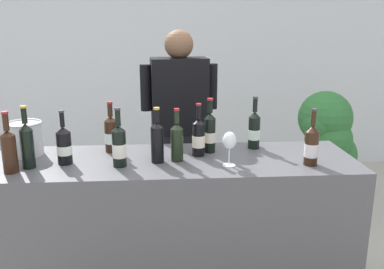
{
  "coord_description": "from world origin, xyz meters",
  "views": [
    {
      "loc": [
        -0.05,
        -2.34,
        1.73
      ],
      "look_at": [
        0.11,
        0.0,
        1.1
      ],
      "focal_mm": 38.81,
      "sensor_mm": 36.0,
      "label": 1
    }
  ],
  "objects_px": {
    "wine_bottle_9": "(311,146)",
    "ice_bucket": "(25,138)",
    "wine_bottle_7": "(9,150)",
    "wine_bottle_0": "(199,137)",
    "wine_bottle_4": "(210,132)",
    "wine_bottle_2": "(254,130)",
    "wine_glass": "(229,142)",
    "wine_bottle_1": "(64,145)",
    "wine_bottle_8": "(27,144)",
    "person_server": "(180,146)",
    "wine_bottle_6": "(111,134)",
    "wine_bottle_10": "(119,146)",
    "wine_bottle_3": "(177,141)",
    "wine_bottle_5": "(157,141)",
    "potted_shrub": "(327,136)"
  },
  "relations": [
    {
      "from": "wine_glass",
      "to": "wine_bottle_3",
      "type": "bearing_deg",
      "value": 159.48
    },
    {
      "from": "wine_bottle_0",
      "to": "person_server",
      "type": "height_order",
      "value": "person_server"
    },
    {
      "from": "person_server",
      "to": "potted_shrub",
      "type": "distance_m",
      "value": 1.35
    },
    {
      "from": "wine_bottle_4",
      "to": "wine_bottle_9",
      "type": "relative_size",
      "value": 1.05
    },
    {
      "from": "wine_bottle_3",
      "to": "person_server",
      "type": "height_order",
      "value": "person_server"
    },
    {
      "from": "wine_bottle_2",
      "to": "wine_bottle_9",
      "type": "height_order",
      "value": "wine_bottle_2"
    },
    {
      "from": "wine_bottle_0",
      "to": "wine_bottle_2",
      "type": "relative_size",
      "value": 0.96
    },
    {
      "from": "wine_bottle_9",
      "to": "wine_bottle_10",
      "type": "distance_m",
      "value": 1.08
    },
    {
      "from": "wine_bottle_9",
      "to": "person_server",
      "type": "distance_m",
      "value": 1.11
    },
    {
      "from": "wine_bottle_5",
      "to": "wine_bottle_6",
      "type": "bearing_deg",
      "value": 141.89
    },
    {
      "from": "wine_bottle_5",
      "to": "wine_bottle_7",
      "type": "height_order",
      "value": "wine_bottle_7"
    },
    {
      "from": "wine_bottle_3",
      "to": "wine_bottle_8",
      "type": "relative_size",
      "value": 0.89
    },
    {
      "from": "wine_bottle_2",
      "to": "wine_bottle_4",
      "type": "bearing_deg",
      "value": -167.37
    },
    {
      "from": "person_server",
      "to": "wine_bottle_8",
      "type": "bearing_deg",
      "value": -139.03
    },
    {
      "from": "wine_bottle_2",
      "to": "wine_bottle_8",
      "type": "height_order",
      "value": "wine_bottle_8"
    },
    {
      "from": "wine_bottle_1",
      "to": "wine_bottle_8",
      "type": "xyz_separation_m",
      "value": [
        -0.19,
        -0.06,
        0.03
      ]
    },
    {
      "from": "wine_bottle_2",
      "to": "wine_bottle_6",
      "type": "xyz_separation_m",
      "value": [
        -0.91,
        -0.01,
        -0.01
      ]
    },
    {
      "from": "wine_bottle_6",
      "to": "wine_glass",
      "type": "bearing_deg",
      "value": -24.58
    },
    {
      "from": "wine_bottle_4",
      "to": "person_server",
      "type": "bearing_deg",
      "value": 107.31
    },
    {
      "from": "ice_bucket",
      "to": "wine_glass",
      "type": "bearing_deg",
      "value": -13.22
    },
    {
      "from": "wine_bottle_5",
      "to": "ice_bucket",
      "type": "bearing_deg",
      "value": 166.47
    },
    {
      "from": "wine_bottle_4",
      "to": "wine_bottle_3",
      "type": "bearing_deg",
      "value": -143.66
    },
    {
      "from": "wine_bottle_7",
      "to": "wine_bottle_0",
      "type": "bearing_deg",
      "value": 12.29
    },
    {
      "from": "wine_bottle_6",
      "to": "wine_bottle_8",
      "type": "distance_m",
      "value": 0.51
    },
    {
      "from": "wine_bottle_10",
      "to": "ice_bucket",
      "type": "xyz_separation_m",
      "value": [
        -0.59,
        0.25,
        -0.01
      ]
    },
    {
      "from": "wine_bottle_6",
      "to": "wine_bottle_10",
      "type": "distance_m",
      "value": 0.29
    },
    {
      "from": "wine_bottle_9",
      "to": "person_server",
      "type": "bearing_deg",
      "value": 131.21
    },
    {
      "from": "wine_glass",
      "to": "wine_bottle_0",
      "type": "bearing_deg",
      "value": 128.2
    },
    {
      "from": "wine_bottle_6",
      "to": "wine_bottle_4",
      "type": "bearing_deg",
      "value": -5.1
    },
    {
      "from": "wine_bottle_6",
      "to": "wine_bottle_8",
      "type": "height_order",
      "value": "wine_bottle_8"
    },
    {
      "from": "wine_bottle_3",
      "to": "wine_bottle_6",
      "type": "distance_m",
      "value": 0.45
    },
    {
      "from": "wine_bottle_9",
      "to": "ice_bucket",
      "type": "bearing_deg",
      "value": 169.81
    },
    {
      "from": "wine_bottle_6",
      "to": "wine_bottle_10",
      "type": "bearing_deg",
      "value": -74.77
    },
    {
      "from": "wine_bottle_7",
      "to": "person_server",
      "type": "relative_size",
      "value": 0.2
    },
    {
      "from": "ice_bucket",
      "to": "wine_bottle_2",
      "type": "bearing_deg",
      "value": 1.78
    },
    {
      "from": "wine_bottle_2",
      "to": "wine_bottle_6",
      "type": "bearing_deg",
      "value": -179.3
    },
    {
      "from": "wine_bottle_4",
      "to": "wine_bottle_8",
      "type": "bearing_deg",
      "value": -167.97
    },
    {
      "from": "wine_bottle_8",
      "to": "ice_bucket",
      "type": "distance_m",
      "value": 0.26
    },
    {
      "from": "wine_glass",
      "to": "potted_shrub",
      "type": "bearing_deg",
      "value": 48.19
    },
    {
      "from": "ice_bucket",
      "to": "wine_bottle_9",
      "type": "bearing_deg",
      "value": -10.19
    },
    {
      "from": "person_server",
      "to": "potted_shrub",
      "type": "bearing_deg",
      "value": 16.18
    },
    {
      "from": "wine_bottle_3",
      "to": "ice_bucket",
      "type": "bearing_deg",
      "value": 169.19
    },
    {
      "from": "ice_bucket",
      "to": "wine_bottle_1",
      "type": "bearing_deg",
      "value": -33.92
    },
    {
      "from": "wine_bottle_9",
      "to": "wine_bottle_10",
      "type": "bearing_deg",
      "value": 177.33
    },
    {
      "from": "wine_bottle_3",
      "to": "person_server",
      "type": "bearing_deg",
      "value": 86.47
    },
    {
      "from": "wine_bottle_8",
      "to": "wine_bottle_6",
      "type": "bearing_deg",
      "value": 32.98
    },
    {
      "from": "wine_glass",
      "to": "ice_bucket",
      "type": "xyz_separation_m",
      "value": [
        -1.21,
        0.28,
        -0.04
      ]
    },
    {
      "from": "wine_bottle_3",
      "to": "wine_bottle_5",
      "type": "distance_m",
      "value": 0.12
    },
    {
      "from": "wine_glass",
      "to": "ice_bucket",
      "type": "bearing_deg",
      "value": 166.78
    },
    {
      "from": "wine_bottle_2",
      "to": "wine_glass",
      "type": "relative_size",
      "value": 1.71
    }
  ]
}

